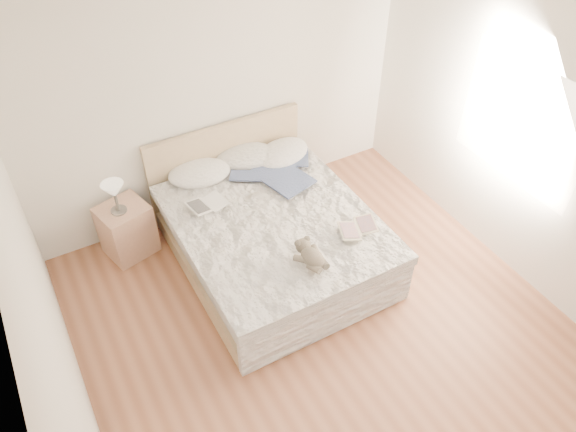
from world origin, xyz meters
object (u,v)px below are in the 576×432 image
object	(u,v)px
photo_book	(207,205)
teddy_bear	(312,263)
nightstand	(127,230)
childrens_book	(358,228)
table_lamp	(114,192)
bed	(271,235)

from	to	relation	value
photo_book	teddy_bear	size ratio (longest dim) A/B	1.16
nightstand	childrens_book	world-z (taller)	childrens_book
nightstand	table_lamp	bearing A→B (deg)	-136.54
photo_book	childrens_book	distance (m)	1.42
childrens_book	teddy_bear	bearing A→B (deg)	-143.60
photo_book	table_lamp	bearing A→B (deg)	141.13
table_lamp	teddy_bear	distance (m)	1.96
childrens_book	nightstand	bearing A→B (deg)	161.15
bed	photo_book	world-z (taller)	bed
bed	teddy_bear	distance (m)	0.85
bed	teddy_bear	world-z (taller)	bed
table_lamp	childrens_book	xyz separation A→B (m)	(1.79, -1.36, -0.17)
bed	photo_book	xyz separation A→B (m)	(-0.48, 0.36, 0.32)
teddy_bear	photo_book	bearing A→B (deg)	103.74
bed	teddy_bear	xyz separation A→B (m)	(-0.01, -0.78, 0.34)
childrens_book	bed	bearing A→B (deg)	153.12
table_lamp	childrens_book	bearing A→B (deg)	-37.10
photo_book	childrens_book	xyz separation A→B (m)	(1.05, -0.96, 0.00)
photo_book	teddy_bear	bearing A→B (deg)	-78.19
table_lamp	photo_book	xyz separation A→B (m)	(0.74, -0.40, -0.17)
teddy_bear	table_lamp	bearing A→B (deg)	119.56
table_lamp	teddy_bear	bearing A→B (deg)	-51.79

